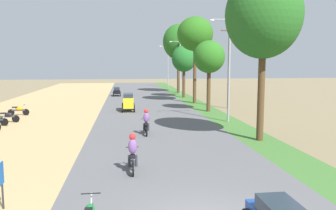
% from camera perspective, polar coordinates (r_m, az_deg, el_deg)
% --- Properties ---
extents(parked_motorbike_fifth, '(1.80, 0.54, 0.94)m').
position_cam_1_polar(parked_motorbike_fifth, '(28.92, -25.22, -1.69)').
color(parked_motorbike_fifth, black).
rests_on(parked_motorbike_fifth, dirt_shoulder).
extents(parked_motorbike_sixth, '(1.80, 0.54, 0.94)m').
position_cam_1_polar(parked_motorbike_sixth, '(32.40, -23.66, -0.74)').
color(parked_motorbike_sixth, black).
rests_on(parked_motorbike_sixth, dirt_shoulder).
extents(median_tree_nearest, '(4.35, 4.35, 9.72)m').
position_cam_1_polar(median_tree_nearest, '(20.70, 15.67, 14.16)').
color(median_tree_nearest, '#4C351E').
rests_on(median_tree_nearest, median_strip).
extents(median_tree_second, '(2.94, 2.94, 6.62)m').
position_cam_1_polar(median_tree_second, '(32.18, 6.87, 7.89)').
color(median_tree_second, '#4C351E').
rests_on(median_tree_second, median_strip).
extents(median_tree_third, '(4.01, 4.01, 9.65)m').
position_cam_1_polar(median_tree_third, '(38.80, 4.55, 11.66)').
color(median_tree_third, '#4C351E').
rests_on(median_tree_third, median_strip).
extents(median_tree_fourth, '(3.21, 3.21, 6.80)m').
position_cam_1_polar(median_tree_fourth, '(45.19, 2.67, 7.66)').
color(median_tree_fourth, '#4C351E').
rests_on(median_tree_fourth, median_strip).
extents(median_tree_fifth, '(4.73, 4.73, 10.38)m').
position_cam_1_polar(median_tree_fifth, '(52.41, 1.78, 10.45)').
color(median_tree_fifth, '#4C351E').
rests_on(median_tree_fifth, median_strip).
extents(streetlamp_near, '(3.16, 0.20, 7.93)m').
position_cam_1_polar(streetlamp_near, '(26.71, 10.20, 6.97)').
color(streetlamp_near, gray).
rests_on(streetlamp_near, median_strip).
extents(streetlamp_mid, '(3.16, 0.20, 7.75)m').
position_cam_1_polar(streetlamp_mid, '(49.65, 2.04, 6.95)').
color(streetlamp_mid, gray).
rests_on(streetlamp_mid, median_strip).
extents(streetlamp_far, '(3.16, 0.20, 7.78)m').
position_cam_1_polar(streetlamp_far, '(63.69, -0.02, 6.99)').
color(streetlamp_far, gray).
rests_on(streetlamp_far, median_strip).
extents(utility_pole_near, '(1.80, 0.20, 8.29)m').
position_cam_1_polar(utility_pole_near, '(35.09, 10.13, 6.49)').
color(utility_pole_near, brown).
rests_on(utility_pole_near, ground).
extents(car_van_yellow, '(1.19, 2.41, 1.67)m').
position_cam_1_polar(car_van_yellow, '(32.42, -6.66, 0.65)').
color(car_van_yellow, gold).
rests_on(car_van_yellow, road_strip).
extents(car_hatchback_black, '(1.04, 2.00, 1.23)m').
position_cam_1_polar(car_hatchback_black, '(47.55, -8.54, 2.31)').
color(car_hatchback_black, black).
rests_on(car_hatchback_black, road_strip).
extents(motorbike_ahead_third, '(0.54, 1.80, 1.66)m').
position_cam_1_polar(motorbike_ahead_third, '(14.41, -5.93, -8.10)').
color(motorbike_ahead_third, black).
rests_on(motorbike_ahead_third, road_strip).
extents(motorbike_ahead_fourth, '(0.54, 1.80, 1.66)m').
position_cam_1_polar(motorbike_ahead_fourth, '(21.70, -3.67, -2.93)').
color(motorbike_ahead_fourth, black).
rests_on(motorbike_ahead_fourth, road_strip).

